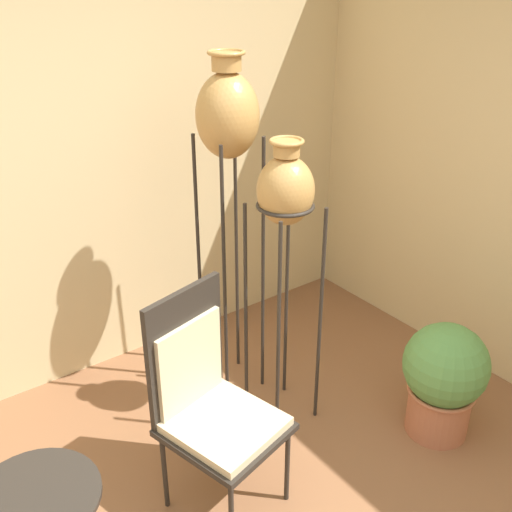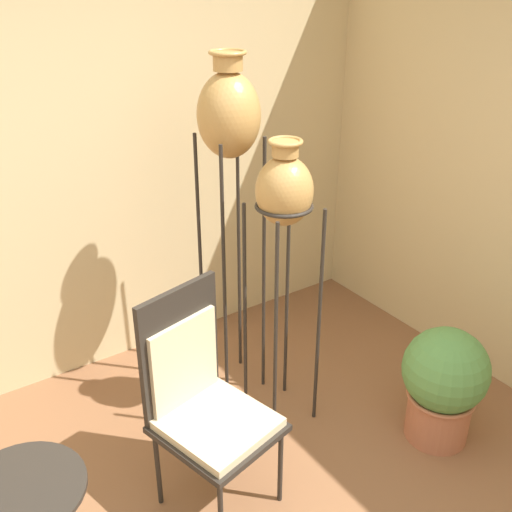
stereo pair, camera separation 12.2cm
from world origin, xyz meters
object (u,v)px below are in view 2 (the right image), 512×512
Objects in this scene: vase_stand_tall at (229,122)px; potted_plant at (444,382)px; chair at (202,396)px; vase_stand_medium at (284,198)px.

vase_stand_tall reaches higher than potted_plant.
potted_plant is at bearing -57.10° from vase_stand_tall.
chair is at bearing 163.20° from potted_plant.
chair is 1.32m from potted_plant.
vase_stand_tall is at bearing 122.90° from potted_plant.
vase_stand_medium is 1.48× the size of chair.
potted_plant is at bearing -30.63° from chair.
vase_stand_medium is 2.42× the size of potted_plant.
chair is at bearing -157.99° from vase_stand_medium.
chair is at bearing -131.33° from vase_stand_tall.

